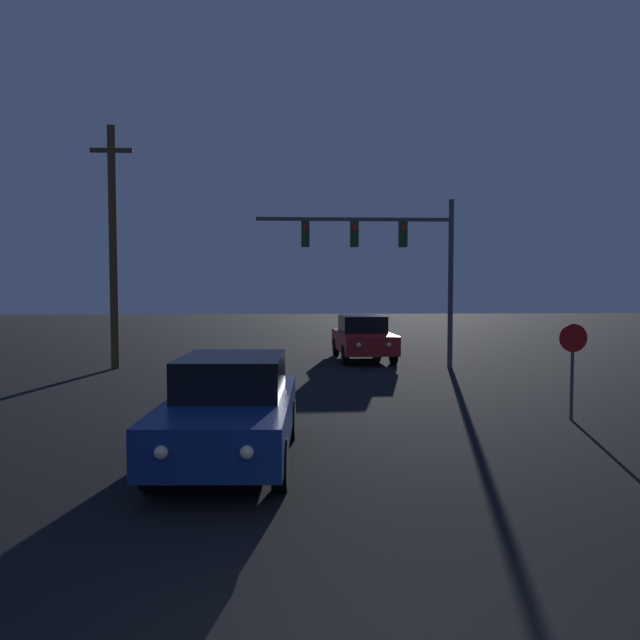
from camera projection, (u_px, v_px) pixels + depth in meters
The scene contains 5 objects.
car_near at pixel (231, 408), 10.27m from camera, with size 2.18×4.93×1.72m.
car_far at pixel (363, 337), 24.42m from camera, with size 2.16×4.92×1.72m.
traffic_signal_mast at pixel (391, 250), 21.80m from camera, with size 6.93×0.30×5.91m.
stop_sign at pixel (573, 354), 13.35m from camera, with size 0.61×0.07×2.08m.
utility_pole at pixel (113, 244), 21.54m from camera, with size 1.43×0.28×8.37m.
Camera 1 is at (-0.80, -4.02, 2.89)m, focal length 35.00 mm.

